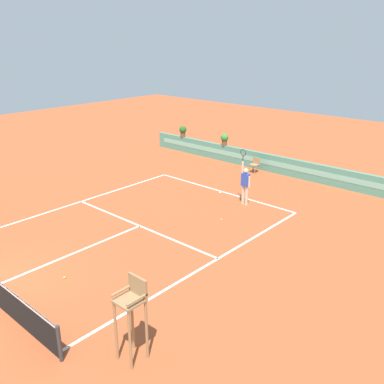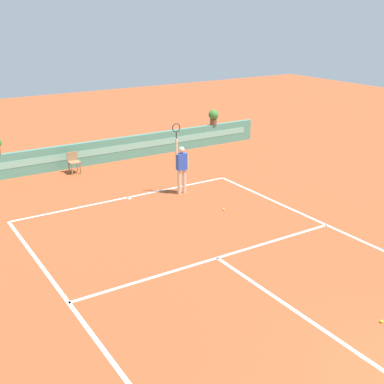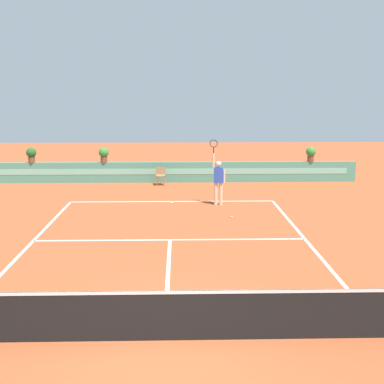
{
  "view_description": "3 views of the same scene",
  "coord_description": "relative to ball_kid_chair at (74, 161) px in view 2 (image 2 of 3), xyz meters",
  "views": [
    {
      "loc": [
        12.18,
        -4.0,
        7.32
      ],
      "look_at": [
        0.73,
        8.81,
        1.0
      ],
      "focal_mm": 39.75,
      "sensor_mm": 36.0,
      "label": 1
    },
    {
      "loc": [
        -7.07,
        -3.49,
        6.26
      ],
      "look_at": [
        0.73,
        8.81,
        1.0
      ],
      "focal_mm": 47.42,
      "sensor_mm": 36.0,
      "label": 2
    },
    {
      "loc": [
        0.28,
        -8.7,
        4.46
      ],
      "look_at": [
        0.73,
        8.81,
        1.0
      ],
      "focal_mm": 48.45,
      "sensor_mm": 36.0,
      "label": 3
    }
  ],
  "objects": [
    {
      "name": "ground_plane",
      "position": [
        0.59,
        -9.66,
        -0.48
      ],
      "size": [
        60.0,
        60.0,
        0.0
      ],
      "primitive_type": "plane",
      "color": "#A84C28"
    },
    {
      "name": "tennis_ball_mid_court",
      "position": [
        1.82,
        -13.56,
        -0.44
      ],
      "size": [
        0.07,
        0.07,
        0.07
      ],
      "primitive_type": "sphere",
      "color": "#CCE033",
      "rests_on": "ground"
    },
    {
      "name": "court_lines",
      "position": [
        0.59,
        -8.94,
        -0.47
      ],
      "size": [
        8.32,
        11.94,
        0.01
      ],
      "color": "white",
      "rests_on": "ground"
    },
    {
      "name": "tennis_ball_near_baseline",
      "position": [
        2.73,
        -6.57,
        -0.44
      ],
      "size": [
        0.07,
        0.07,
        0.07
      ],
      "primitive_type": "sphere",
      "color": "#CCE033",
      "rests_on": "ground"
    },
    {
      "name": "potted_plant_far_right",
      "position": [
        7.35,
        0.73,
        0.93
      ],
      "size": [
        0.48,
        0.48,
        0.72
      ],
      "color": "brown",
      "rests_on": "back_wall_barrier"
    },
    {
      "name": "tennis_player",
      "position": [
        2.41,
        -4.43,
        0.57
      ],
      "size": [
        0.62,
        0.25,
        2.58
      ],
      "color": "beige",
      "rests_on": "ground"
    },
    {
      "name": "ball_kid_chair",
      "position": [
        0.0,
        0.0,
        0.0
      ],
      "size": [
        0.44,
        0.44,
        0.85
      ],
      "color": "#99754C",
      "rests_on": "ground"
    },
    {
      "name": "back_wall_barrier",
      "position": [
        0.59,
        0.73,
        0.02
      ],
      "size": [
        18.0,
        0.21,
        1.0
      ],
      "color": "#4C8E7A",
      "rests_on": "ground"
    }
  ]
}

